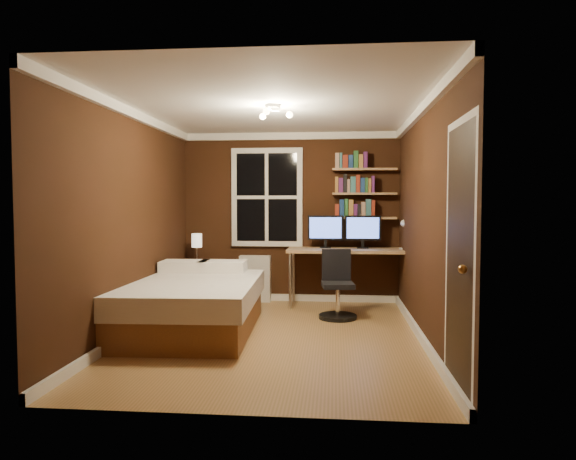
# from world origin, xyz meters

# --- Properties ---
(floor) EXTENTS (4.20, 4.20, 0.00)m
(floor) POSITION_xyz_m (0.00, 0.00, 0.00)
(floor) COLOR olive
(floor) RESTS_ON ground
(wall_back) EXTENTS (3.20, 0.04, 2.50)m
(wall_back) POSITION_xyz_m (0.00, 2.10, 1.25)
(wall_back) COLOR black
(wall_back) RESTS_ON ground
(wall_left) EXTENTS (0.04, 4.20, 2.50)m
(wall_left) POSITION_xyz_m (-1.60, 0.00, 1.25)
(wall_left) COLOR black
(wall_left) RESTS_ON ground
(wall_right) EXTENTS (0.04, 4.20, 2.50)m
(wall_right) POSITION_xyz_m (1.60, 0.00, 1.25)
(wall_right) COLOR black
(wall_right) RESTS_ON ground
(ceiling) EXTENTS (3.20, 4.20, 0.02)m
(ceiling) POSITION_xyz_m (0.00, 0.00, 2.50)
(ceiling) COLOR white
(ceiling) RESTS_ON wall_back
(window) EXTENTS (1.06, 0.06, 1.46)m
(window) POSITION_xyz_m (-0.35, 2.06, 1.55)
(window) COLOR silver
(window) RESTS_ON wall_back
(door) EXTENTS (0.03, 0.82, 2.05)m
(door) POSITION_xyz_m (1.59, -1.55, 1.02)
(door) COLOR black
(door) RESTS_ON ground
(door_knob) EXTENTS (0.06, 0.06, 0.06)m
(door_knob) POSITION_xyz_m (1.55, -1.85, 1.00)
(door_knob) COLOR #C08843
(door_knob) RESTS_ON door
(ceiling_fixture) EXTENTS (0.44, 0.44, 0.18)m
(ceiling_fixture) POSITION_xyz_m (0.00, -0.10, 2.40)
(ceiling_fixture) COLOR beige
(ceiling_fixture) RESTS_ON ceiling
(bookshelf_lower) EXTENTS (0.92, 0.22, 0.03)m
(bookshelf_lower) POSITION_xyz_m (1.08, 1.98, 1.25)
(bookshelf_lower) COLOR #9C704B
(bookshelf_lower) RESTS_ON wall_back
(books_row_lower) EXTENTS (0.54, 0.16, 0.23)m
(books_row_lower) POSITION_xyz_m (1.08, 1.98, 1.38)
(books_row_lower) COLOR maroon
(books_row_lower) RESTS_ON bookshelf_lower
(bookshelf_middle) EXTENTS (0.92, 0.22, 0.03)m
(bookshelf_middle) POSITION_xyz_m (1.08, 1.98, 1.60)
(bookshelf_middle) COLOR #9C704B
(bookshelf_middle) RESTS_ON wall_back
(books_row_middle) EXTENTS (0.60, 0.16, 0.23)m
(books_row_middle) POSITION_xyz_m (1.08, 1.98, 1.73)
(books_row_middle) COLOR navy
(books_row_middle) RESTS_ON bookshelf_middle
(bookshelf_upper) EXTENTS (0.92, 0.22, 0.03)m
(bookshelf_upper) POSITION_xyz_m (1.08, 1.98, 1.95)
(bookshelf_upper) COLOR #9C704B
(bookshelf_upper) RESTS_ON wall_back
(books_row_upper) EXTENTS (0.42, 0.16, 0.23)m
(books_row_upper) POSITION_xyz_m (1.08, 1.98, 2.08)
(books_row_upper) COLOR #275C2A
(books_row_upper) RESTS_ON bookshelf_upper
(bed) EXTENTS (1.61, 2.17, 0.72)m
(bed) POSITION_xyz_m (-1.00, 0.18, 0.31)
(bed) COLOR brown
(bed) RESTS_ON ground
(nightstand) EXTENTS (0.48, 0.48, 0.59)m
(nightstand) POSITION_xyz_m (-1.35, 1.78, 0.29)
(nightstand) COLOR brown
(nightstand) RESTS_ON ground
(bedside_lamp) EXTENTS (0.15, 0.15, 0.43)m
(bedside_lamp) POSITION_xyz_m (-1.35, 1.78, 0.80)
(bedside_lamp) COLOR #EDE1C6
(bedside_lamp) RESTS_ON nightstand
(radiator) EXTENTS (0.46, 0.16, 0.69)m
(radiator) POSITION_xyz_m (-0.52, 1.98, 0.34)
(radiator) COLOR silver
(radiator) RESTS_ON ground
(desk) EXTENTS (1.72, 0.65, 0.82)m
(desk) POSITION_xyz_m (0.85, 1.76, 0.76)
(desk) COLOR #9C704B
(desk) RESTS_ON ground
(monitor_left) EXTENTS (0.51, 0.12, 0.47)m
(monitor_left) POSITION_xyz_m (0.53, 1.84, 1.05)
(monitor_left) COLOR black
(monitor_left) RESTS_ON desk
(monitor_right) EXTENTS (0.51, 0.12, 0.47)m
(monitor_right) POSITION_xyz_m (1.06, 1.84, 1.05)
(monitor_right) COLOR black
(monitor_right) RESTS_ON desk
(desk_lamp) EXTENTS (0.14, 0.32, 0.44)m
(desk_lamp) POSITION_xyz_m (1.61, 1.68, 1.04)
(desk_lamp) COLOR silver
(desk_lamp) RESTS_ON desk
(office_chair) EXTENTS (0.48, 0.48, 0.87)m
(office_chair) POSITION_xyz_m (0.69, 0.99, 0.32)
(office_chair) COLOR black
(office_chair) RESTS_ON ground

